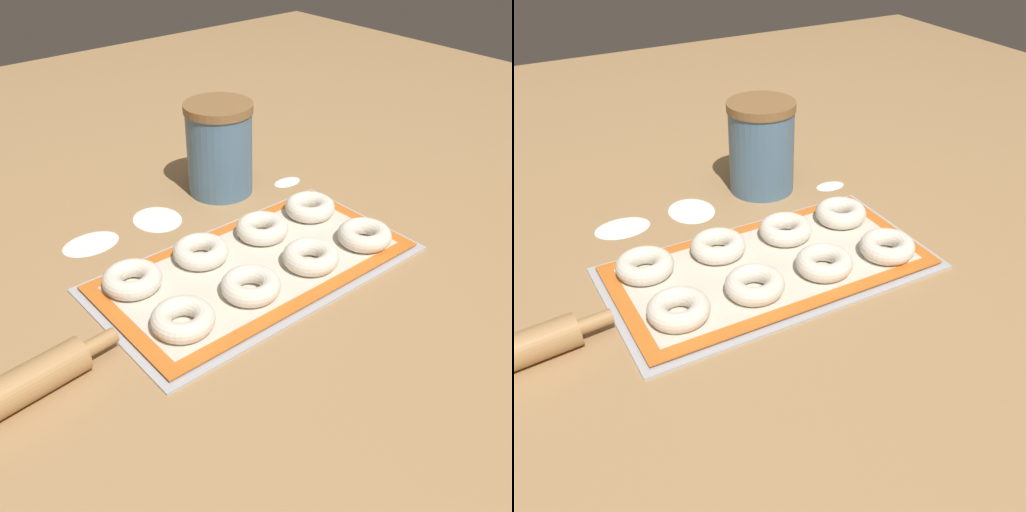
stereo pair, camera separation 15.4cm
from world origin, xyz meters
The scene contains 15 objects.
ground_plane centered at (0.00, 0.00, 0.00)m, with size 2.80×2.80×0.00m, color #A87F51.
baking_tray centered at (-0.02, -0.02, 0.00)m, with size 0.53×0.29×0.01m.
baking_mat centered at (-0.02, -0.02, 0.01)m, with size 0.51×0.26×0.00m.
bagel_front_far_left centered at (-0.20, -0.07, 0.03)m, with size 0.09×0.09×0.03m.
bagel_front_mid_left centered at (-0.08, -0.07, 0.03)m, with size 0.09×0.09×0.03m.
bagel_front_mid_right centered at (0.05, -0.07, 0.03)m, with size 0.09×0.09×0.03m.
bagel_front_far_right centered at (0.17, -0.09, 0.03)m, with size 0.09×0.09×0.03m.
bagel_back_far_left centered at (-0.21, 0.06, 0.03)m, with size 0.09×0.09×0.03m.
bagel_back_mid_left centered at (-0.08, 0.05, 0.03)m, with size 0.09×0.09×0.03m.
bagel_back_mid_right centered at (0.05, 0.04, 0.03)m, with size 0.09×0.09×0.03m.
bagel_back_far_right centered at (0.16, 0.05, 0.03)m, with size 0.09×0.09×0.03m.
flour_canister centered at (0.11, 0.25, 0.09)m, with size 0.13×0.13×0.18m.
flour_patch_near centered at (0.24, 0.19, 0.00)m, with size 0.06×0.04×0.00m.
flour_patch_far centered at (-0.06, 0.23, 0.00)m, with size 0.09×0.10×0.00m.
flour_patch_side centered at (-0.19, 0.23, 0.00)m, with size 0.10×0.07×0.00m.
Camera 2 is at (-0.41, -0.72, 0.57)m, focal length 42.00 mm.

